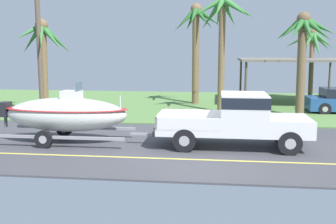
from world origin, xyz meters
The scene contains 10 objects.
ground centered at (0.00, 8.38, -0.01)m, with size 36.00×22.00×0.11m.
pickup_truck_towing centered at (1.95, 0.07, 1.06)m, with size 5.59×2.08×1.93m.
boat_on_trailer centered at (-4.62, 0.07, 1.07)m, with size 5.97×2.18×2.29m.
carport_awning centered at (5.70, 11.91, 2.77)m, with size 6.53×5.54×2.89m.
palm_tree_near_left centered at (-7.88, 5.66, 3.56)m, with size 2.43×3.16×5.02m.
palm_tree_near_right centered at (1.28, 7.83, 4.93)m, with size 3.39×3.17×6.40m.
palm_tree_mid centered at (-0.31, 11.05, 4.71)m, with size 3.06×3.55×6.29m.
palm_tree_far_left centered at (5.27, 7.02, 4.03)m, with size 3.01×3.18×5.36m.
palm_tree_far_right centered at (7.33, 14.07, 3.73)m, with size 3.21×2.95×4.85m.
utility_pole centered at (-7.76, 4.94, 4.50)m, with size 0.24×1.80×8.68m.
Camera 1 is at (0.99, -14.21, 3.51)m, focal length 42.77 mm.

